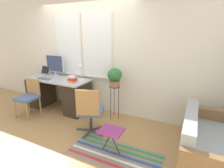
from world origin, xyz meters
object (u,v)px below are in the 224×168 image
object	(u,v)px
desk_lamp	(81,71)
folding_stool	(111,133)
mouse	(52,80)
desk_chair_wooden	(29,96)
keyboard	(44,79)
monitor	(55,65)
plant_stand	(115,91)
potted_plant	(115,76)
laptop	(43,73)
book_stack	(72,79)
office_chair_swivel	(90,111)
couch_loveseat	(208,149)

from	to	relation	value
desk_lamp	folding_stool	distance (m)	1.79
mouse	desk_chair_wooden	xyz separation A→B (m)	(-0.38, -0.38, -0.33)
keyboard	desk_chair_wooden	bearing A→B (deg)	-105.41
monitor	plant_stand	distance (m)	1.77
plant_stand	potted_plant	size ratio (longest dim) A/B	1.92
laptop	monitor	world-z (taller)	monitor
mouse	folding_stool	world-z (taller)	mouse
desk_lamp	desk_chair_wooden	xyz separation A→B (m)	(-0.97, -0.69, -0.54)
laptop	mouse	xyz separation A→B (m)	(0.59, -0.28, -0.03)
keyboard	potted_plant	xyz separation A→B (m)	(1.70, 0.32, 0.18)
keyboard	book_stack	distance (m)	0.76
office_chair_swivel	monitor	bearing A→B (deg)	-48.57
laptop	keyboard	xyz separation A→B (m)	(0.32, -0.26, -0.04)
mouse	office_chair_swivel	xyz separation A→B (m)	(1.29, -0.42, -0.33)
monitor	folding_stool	size ratio (longest dim) A/B	1.33
mouse	potted_plant	xyz separation A→B (m)	(1.44, 0.33, 0.17)
potted_plant	monitor	bearing A→B (deg)	177.33
mouse	potted_plant	bearing A→B (deg)	13.07
book_stack	couch_loveseat	xyz separation A→B (m)	(2.75, -0.54, -0.56)
monitor	desk_chair_wooden	size ratio (longest dim) A/B	0.63
folding_stool	office_chair_swivel	bearing A→B (deg)	151.66
mouse	office_chair_swivel	size ratio (longest dim) A/B	0.08
book_stack	couch_loveseat	bearing A→B (deg)	-11.06
monitor	plant_stand	size ratio (longest dim) A/B	0.71
plant_stand	desk_chair_wooden	bearing A→B (deg)	-158.42
laptop	folding_stool	bearing A→B (deg)	-22.49
mouse	desk_lamp	world-z (taller)	desk_lamp
mouse	desk_lamp	bearing A→B (deg)	27.38
book_stack	desk_chair_wooden	world-z (taller)	book_stack
mouse	plant_stand	distance (m)	1.49
desk_chair_wooden	office_chair_swivel	bearing A→B (deg)	-4.18
mouse	plant_stand	bearing A→B (deg)	13.07
desk_lamp	desk_chair_wooden	distance (m)	1.31
desk_lamp	desk_chair_wooden	size ratio (longest dim) A/B	0.44
mouse	book_stack	world-z (taller)	book_stack
mouse	desk_chair_wooden	bearing A→B (deg)	-134.41
office_chair_swivel	mouse	bearing A→B (deg)	-38.63
monitor	desk_lamp	bearing A→B (deg)	-6.88
office_chair_swivel	desk_chair_wooden	bearing A→B (deg)	-21.83
monitor	plant_stand	xyz separation A→B (m)	(1.72, -0.08, -0.43)
book_stack	couch_loveseat	distance (m)	2.86
desk_chair_wooden	couch_loveseat	distance (m)	3.62
keyboard	desk_chair_wooden	distance (m)	0.53
keyboard	potted_plant	world-z (taller)	potted_plant
keyboard	desk_lamp	distance (m)	0.93
desk_lamp	plant_stand	bearing A→B (deg)	1.74
book_stack	desk_chair_wooden	size ratio (longest dim) A/B	0.23
mouse	office_chair_swivel	bearing A→B (deg)	-18.03
desk_lamp	couch_loveseat	size ratio (longest dim) A/B	0.27
couch_loveseat	desk_chair_wooden	bearing A→B (deg)	89.39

